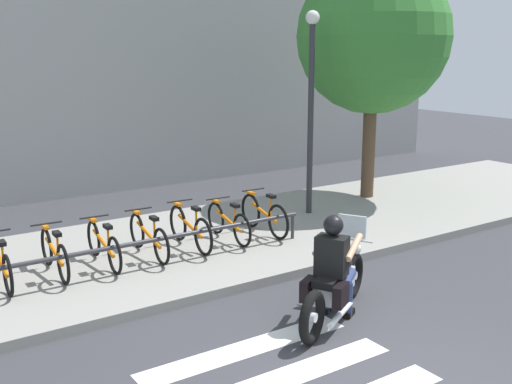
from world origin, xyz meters
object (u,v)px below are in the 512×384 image
object	(u,v)px
bicycle_6	(264,215)
bike_rack	(163,240)
rider	(334,260)
bicycle_0	(1,263)
motorcycle	(335,285)
bicycle_3	(149,236)
bicycle_4	(190,228)
tree_near_rack	(373,37)
bicycle_2	(104,245)
bicycle_5	(228,222)
street_lamp	(311,96)
bicycle_1	(54,253)

from	to	relation	value
bicycle_6	bike_rack	bearing A→B (deg)	-166.61
rider	bicycle_0	distance (m)	4.81
motorcycle	bike_rack	bearing A→B (deg)	112.80
bicycle_3	bicycle_4	distance (m)	0.77
bicycle_3	bike_rack	bearing A→B (deg)	-90.02
rider	tree_near_rack	world-z (taller)	tree_near_rack
bicycle_3	tree_near_rack	world-z (taller)	tree_near_rack
bike_rack	bicycle_6	bearing A→B (deg)	13.39
bicycle_2	bicycle_5	size ratio (longest dim) A/B	1.04
bicycle_5	bicycle_6	bearing A→B (deg)	-0.09
motorcycle	street_lamp	xyz separation A→B (m)	(2.79, 4.02, 2.11)
bicycle_3	street_lamp	bearing A→B (deg)	9.91
bicycle_6	bike_rack	world-z (taller)	bicycle_6
bicycle_6	tree_near_rack	size ratio (longest dim) A/B	0.29
bicycle_1	tree_near_rack	bearing A→B (deg)	8.22
bicycle_4	bicycle_5	world-z (taller)	bicycle_4
bicycle_4	street_lamp	size ratio (longest dim) A/B	0.39
bicycle_4	bicycle_5	xyz separation A→B (m)	(0.77, 0.00, -0.02)
bike_rack	bicycle_5	bearing A→B (deg)	19.69
bicycle_2	tree_near_rack	size ratio (longest dim) A/B	0.30
bicycle_0	bicycle_6	distance (m)	4.65
bicycle_0	bicycle_3	size ratio (longest dim) A/B	0.97
bicycle_1	bicycle_3	size ratio (longest dim) A/B	0.95
bicycle_1	bike_rack	bearing A→B (deg)	-19.69
bicycle_2	tree_near_rack	xyz separation A→B (m)	(6.78, 1.09, 3.28)
bicycle_1	bicycle_2	world-z (taller)	bicycle_1
motorcycle	bicycle_2	size ratio (longest dim) A/B	1.26
motorcycle	bicycle_1	world-z (taller)	motorcycle
bicycle_5	bicycle_6	world-z (taller)	bicycle_6
rider	bicycle_5	size ratio (longest dim) A/B	0.94
bicycle_0	bicycle_1	bearing A→B (deg)	-0.01
bicycle_1	bicycle_2	xyz separation A→B (m)	(0.77, 0.00, -0.00)
bicycle_0	bicycle_1	distance (m)	0.77
bicycle_2	street_lamp	size ratio (longest dim) A/B	0.38
bicycle_2	bicycle_5	bearing A→B (deg)	-0.01
motorcycle	bicycle_4	bearing A→B (deg)	96.70
bicycle_5	bike_rack	size ratio (longest dim) A/B	0.30
bicycle_5	bike_rack	bearing A→B (deg)	-160.31
bicycle_1	bicycle_4	size ratio (longest dim) A/B	0.97
bicycle_2	bicycle_5	distance (m)	2.32
bicycle_3	bicycle_5	size ratio (longest dim) A/B	1.07
bicycle_4	bike_rack	world-z (taller)	bicycle_4
bicycle_5	street_lamp	bearing A→B (deg)	16.03
bicycle_2	street_lamp	xyz separation A→B (m)	(4.73, 0.69, 2.09)
bicycle_3	bicycle_6	bearing A→B (deg)	-0.03
bicycle_2	street_lamp	distance (m)	5.22
motorcycle	rider	xyz separation A→B (m)	(-0.07, -0.03, 0.37)
bicycle_1	street_lamp	bearing A→B (deg)	7.16
motorcycle	street_lamp	size ratio (longest dim) A/B	0.48
bicycle_2	bicycle_6	xyz separation A→B (m)	(3.10, -0.00, 0.02)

